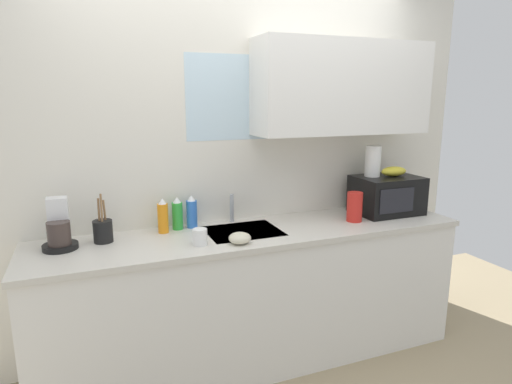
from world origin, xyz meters
The scene contains 14 objects.
kitchen_wall_assembly centered at (0.15, 0.30, 1.37)m, with size 3.52×0.42×2.50m.
counter_unit centered at (0.00, 0.00, 0.46)m, with size 2.75×0.63×0.90m.
sink_faucet centered at (-0.08, 0.24, 1.00)m, with size 0.03×0.03×0.19m, color #B2B5BA.
microwave centered at (1.04, 0.05, 1.04)m, with size 0.46×0.35×0.27m.
banana_bunch centered at (1.09, 0.05, 1.20)m, with size 0.20×0.11×0.07m, color gold.
paper_towel_roll centered at (0.94, 0.10, 1.28)m, with size 0.11×0.11×0.22m, color white.
coffee_maker centered at (-1.14, 0.11, 1.00)m, with size 0.19×0.21×0.28m.
dish_soap_bottle_blue centered at (-0.36, 0.22, 1.00)m, with size 0.07×0.07×0.21m.
dish_soap_bottle_green centered at (-0.46, 0.21, 1.00)m, with size 0.07×0.07×0.21m.
dish_soap_bottle_orange centered at (-0.55, 0.17, 1.00)m, with size 0.07×0.07×0.22m.
cereal_canister centered at (0.70, -0.05, 1.00)m, with size 0.10×0.10×0.20m, color red.
mug_white centered at (-0.40, -0.14, 0.95)m, with size 0.08×0.08×0.10m, color white.
utensil_crock centered at (-0.91, 0.12, 0.97)m, with size 0.11×0.11×0.29m.
small_bowl centered at (-0.18, -0.20, 0.93)m, with size 0.13×0.13×0.07m, color beige.
Camera 1 is at (-0.98, -2.46, 1.73)m, focal length 30.48 mm.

